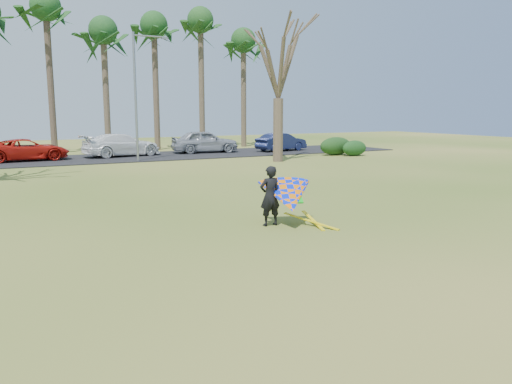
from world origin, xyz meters
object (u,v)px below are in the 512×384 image
streetlight (138,91)px  car_3 (122,145)px  car_4 (205,141)px  car_5 (281,142)px  bare_tree_right (279,56)px  car_2 (27,150)px  kite_flyer (286,196)px

streetlight → car_3: size_ratio=1.47×
car_4 → car_5: (5.97, -1.35, -0.15)m
car_3 → car_5: bearing=-107.4°
bare_tree_right → car_5: bearing=57.8°
car_2 → kite_flyer: kite_flyer is taller
car_5 → streetlight: bearing=91.1°
bare_tree_right → car_2: bare_tree_right is taller
car_3 → car_2: bearing=81.6°
car_4 → kite_flyer: 24.66m
streetlight → kite_flyer: size_ratio=3.35×
car_3 → kite_flyer: 23.49m
car_3 → car_5: car_3 is taller
car_4 → streetlight: bearing=130.1°
bare_tree_right → kite_flyer: bare_tree_right is taller
bare_tree_right → streetlight: size_ratio=1.15×
car_2 → car_3: 6.08m
kite_flyer → car_5: bearing=59.7°
streetlight → kite_flyer: 20.06m
streetlight → car_2: size_ratio=1.60×
car_2 → car_5: (18.34, -0.84, 0.01)m
car_5 → kite_flyer: kite_flyer is taller
streetlight → car_4: bearing=33.2°
car_3 → kite_flyer: (-0.74, -23.48, 0.00)m
bare_tree_right → car_5: (4.14, 6.58, -5.80)m
car_2 → kite_flyer: (5.33, -23.12, 0.09)m
car_4 → kite_flyer: bearing=170.4°
streetlight → car_2: (-6.36, 3.42, -3.71)m
car_5 → car_3: bearing=73.4°
car_3 → car_5: size_ratio=1.27×
streetlight → car_3: streetlight is taller
kite_flyer → car_3: bearing=88.2°
streetlight → kite_flyer: bearing=-93.0°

